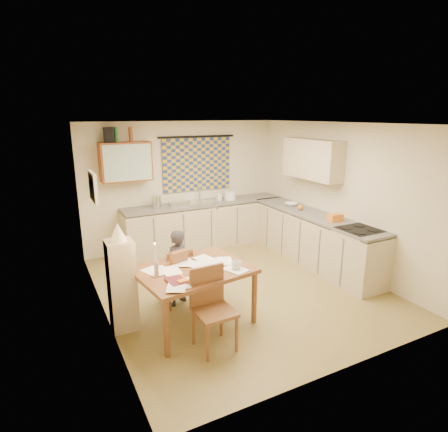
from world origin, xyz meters
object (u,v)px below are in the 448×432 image
stove (357,257)px  dining_table (194,295)px  shelf_stand (122,286)px  counter_back (205,225)px  person (177,268)px  chair_far (177,287)px  counter_right (313,239)px

stove → dining_table: bearing=177.0°
dining_table → shelf_stand: size_ratio=1.29×
stove → counter_back: bearing=116.4°
person → dining_table: bearing=67.2°
chair_far → counter_right: bearing=-176.6°
stove → chair_far: stove is taller
person → shelf_stand: 0.87m
counter_right → dining_table: 2.84m
chair_far → shelf_stand: shelf_stand is taller
stove → shelf_stand: shelf_stand is taller
counter_back → chair_far: (-1.37, -2.04, -0.19)m
person → shelf_stand: size_ratio=0.94×
dining_table → person: bearing=84.2°
counter_back → dining_table: 2.92m
stove → person: size_ratio=0.84×
counter_back → stove: stove is taller
chair_far → shelf_stand: 0.92m
person → counter_back: bearing=-148.8°
dining_table → chair_far: chair_far is taller
counter_right → stove: bearing=-90.0°
counter_right → stove: (0.00, -1.04, 0.01)m
counter_back → shelf_stand: size_ratio=2.82×
stove → shelf_stand: size_ratio=0.79×
stove → chair_far: size_ratio=1.10×
counter_right → shelf_stand: (-3.54, -0.63, 0.13)m
counter_right → dining_table: counter_right is taller
counter_right → dining_table: (-2.70, -0.90, -0.07)m
stove → chair_far: bearing=165.6°
stove → dining_table: stove is taller
counter_back → chair_far: 2.46m
counter_back → counter_right: same height
counter_back → person: person is taller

